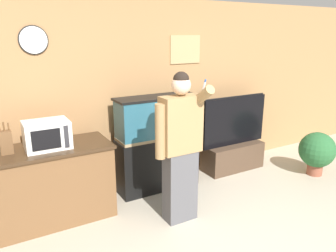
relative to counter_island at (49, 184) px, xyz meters
name	(u,v)px	position (x,y,z in m)	size (l,w,h in m)	color
wall_back_paneled	(147,94)	(1.52, 0.48, 0.85)	(10.00, 0.08, 2.60)	#A87A4C
counter_island	(49,184)	(0.00, 0.00, 0.00)	(1.44, 0.67, 0.90)	brown
microwave	(47,135)	(0.03, -0.02, 0.60)	(0.48, 0.36, 0.31)	white
knife_block	(6,142)	(-0.38, 0.01, 0.58)	(0.12, 0.11, 0.35)	brown
aquarium_on_stand	(157,143)	(1.49, 0.12, 0.21)	(1.15, 0.38, 1.33)	black
tv_on_stand	(233,148)	(2.85, 0.10, -0.10)	(1.21, 0.40, 1.20)	#4C3828
person_standing	(180,147)	(1.31, -0.75, 0.46)	(0.55, 0.42, 1.75)	#515156
potted_plant	(317,151)	(3.83, -0.71, -0.06)	(0.55, 0.55, 0.68)	brown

